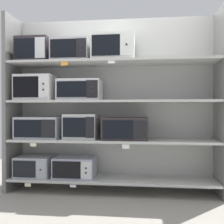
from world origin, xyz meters
TOP-DOWN VIEW (x-y plane):
  - back_panel at (0.00, 0.27)m, footprint 2.84×0.04m
  - upright_left at (-1.35, 0.00)m, footprint 0.05×0.49m
  - upright_right at (1.35, 0.00)m, footprint 0.05×0.49m
  - shelf_0 at (0.00, 0.00)m, footprint 2.64×0.49m
  - microwave_0 at (-1.03, -0.00)m, footprint 0.46×0.44m
  - microwave_1 at (-0.49, -0.00)m, footprint 0.53×0.39m
  - price_tag_0 at (-1.03, -0.25)m, footprint 0.08×0.00m
  - price_tag_1 at (-0.45, -0.25)m, footprint 0.08×0.00m
  - shelf_1 at (0.00, 0.00)m, footprint 2.64×0.49m
  - microwave_2 at (-0.97, -0.00)m, footprint 0.58×0.39m
  - microwave_3 at (-0.40, -0.00)m, footprint 0.42×0.40m
  - microwave_4 at (0.17, -0.00)m, footprint 0.57×0.43m
  - price_tag_2 at (-0.96, -0.25)m, footprint 0.08×0.00m
  - price_tag_3 at (0.19, -0.25)m, footprint 0.09×0.00m
  - shelf_2 at (0.00, 0.00)m, footprint 2.64×0.49m
  - microwave_5 at (-1.01, -0.00)m, footprint 0.49×0.42m
  - microwave_6 at (-0.42, -0.00)m, footprint 0.55×0.36m
  - shelf_3 at (0.00, 0.00)m, footprint 2.64×0.49m
  - microwave_7 at (-1.04, -0.00)m, footprint 0.43×0.34m
  - microwave_8 at (-0.54, -0.00)m, footprint 0.49×0.35m
  - microwave_9 at (0.02, -0.00)m, footprint 0.54×0.40m
  - price_tag_4 at (-0.56, -0.25)m, footprint 0.08×0.00m
  - price_tag_5 at (0.02, -0.25)m, footprint 0.08×0.00m

SIDE VIEW (x-z plane):
  - price_tag_0 at x=-1.03m, z-range 0.10..0.14m
  - price_tag_1 at x=-0.45m, z-range 0.11..0.14m
  - shelf_0 at x=0.00m, z-range 0.15..0.18m
  - microwave_1 at x=-0.49m, z-range 0.18..0.44m
  - microwave_0 at x=-1.03m, z-range 0.18..0.44m
  - price_tag_3 at x=0.19m, z-range 0.60..0.65m
  - price_tag_2 at x=-0.96m, z-range 0.60..0.65m
  - shelf_1 at x=0.00m, z-range 0.65..0.68m
  - microwave_4 at x=0.17m, z-range 0.68..0.96m
  - microwave_2 at x=-0.97m, z-range 0.68..0.97m
  - microwave_3 at x=-0.40m, z-range 0.68..1.01m
  - back_panel at x=0.00m, z-range 0.00..2.31m
  - upright_left at x=-1.35m, z-range 0.00..2.31m
  - upright_right at x=1.35m, z-range 0.00..2.31m
  - shelf_2 at x=0.00m, z-range 1.15..1.18m
  - microwave_6 at x=-0.42m, z-range 1.18..1.46m
  - microwave_5 at x=-1.01m, z-range 1.18..1.52m
  - price_tag_4 at x=-0.56m, z-range 1.60..1.65m
  - price_tag_5 at x=0.02m, z-range 1.62..1.65m
  - shelf_3 at x=0.00m, z-range 1.66..1.69m
  - microwave_8 at x=-0.54m, z-range 1.69..1.98m
  - microwave_7 at x=-1.04m, z-range 1.69..2.01m
  - microwave_9 at x=0.02m, z-range 1.69..2.02m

